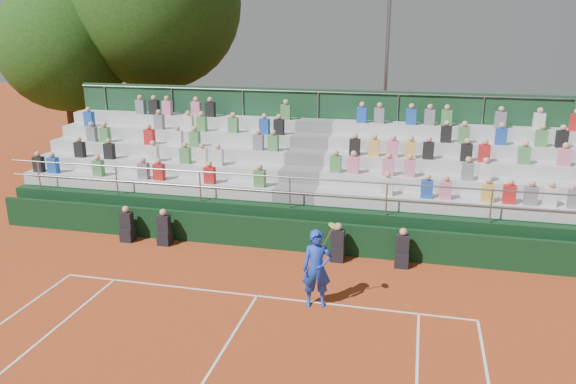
% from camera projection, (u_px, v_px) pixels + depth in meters
% --- Properties ---
extents(ground, '(90.00, 90.00, 0.00)m').
position_uv_depth(ground, '(257.00, 296.00, 14.59)').
color(ground, '#AD431C').
rests_on(ground, ground).
extents(courtside_wall, '(20.00, 0.15, 1.00)m').
position_uv_depth(courtside_wall, '(286.00, 235.00, 17.42)').
color(courtside_wall, black).
rests_on(courtside_wall, ground).
extents(line_officials, '(9.16, 0.40, 1.19)m').
position_uv_depth(line_officials, '(252.00, 238.00, 17.22)').
color(line_officials, black).
rests_on(line_officials, ground).
extents(grandstand, '(20.00, 5.20, 4.40)m').
position_uv_depth(grandstand, '(307.00, 188.00, 20.27)').
color(grandstand, black).
rests_on(grandstand, ground).
extents(tennis_player, '(0.94, 0.65, 2.22)m').
position_uv_depth(tennis_player, '(317.00, 268.00, 13.84)').
color(tennis_player, '#193CBE').
rests_on(tennis_player, ground).
extents(tree_west, '(6.12, 6.12, 8.85)m').
position_uv_depth(tree_west, '(65.00, 46.00, 26.23)').
color(tree_west, '#392414').
rests_on(tree_west, ground).
extents(tree_east, '(8.06, 8.06, 11.74)m').
position_uv_depth(tree_east, '(155.00, 3.00, 26.40)').
color(tree_east, '#392414').
rests_on(tree_east, ground).
extents(floodlight_mast, '(0.60, 0.25, 8.51)m').
position_uv_depth(floodlight_mast, '(386.00, 68.00, 24.43)').
color(floodlight_mast, gray).
rests_on(floodlight_mast, ground).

